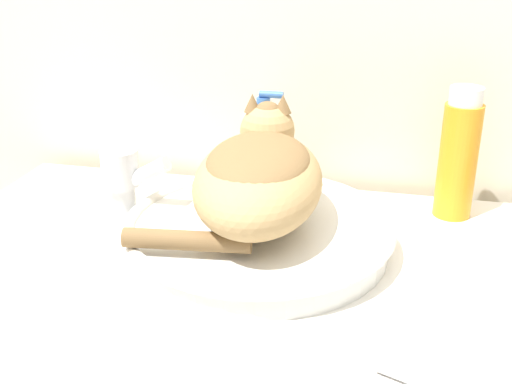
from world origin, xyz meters
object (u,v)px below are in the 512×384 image
at_px(shampoo_bottle_tall, 458,155).
at_px(soap_pump_bottle, 263,154).
at_px(faucet, 124,181).
at_px(cat, 258,173).

bearing_deg(shampoo_bottle_tall, soap_pump_bottle, 180.00).
bearing_deg(faucet, shampoo_bottle_tall, 25.51).
bearing_deg(shampoo_bottle_tall, faucet, -163.43).
distance_m(cat, faucet, 0.24).
distance_m(shampoo_bottle_tall, soap_pump_bottle, 0.33).
xyz_separation_m(cat, soap_pump_bottle, (-0.03, 0.18, -0.04)).
relative_size(shampoo_bottle_tall, soap_pump_bottle, 1.12).
bearing_deg(cat, faucet, 77.36).
distance_m(faucet, soap_pump_bottle, 0.25).
relative_size(cat, shampoo_bottle_tall, 1.52).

